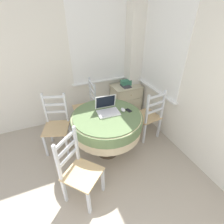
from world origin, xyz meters
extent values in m
cube|color=white|center=(0.02, 3.31, 1.27)|extent=(4.44, 0.06, 2.55)
cube|color=white|center=(1.41, 3.27, 1.49)|extent=(1.10, 0.01, 1.42)
cube|color=white|center=(1.41, 3.24, 0.77)|extent=(1.18, 0.07, 0.02)
cube|color=white|center=(2.23, 2.45, 1.49)|extent=(0.01, 1.10, 1.42)
cube|color=white|center=(2.20, 2.45, 0.77)|extent=(0.07, 1.18, 0.02)
cube|color=white|center=(2.10, 3.14, 1.27)|extent=(0.28, 0.28, 2.55)
cylinder|color=#4C3D2D|center=(1.06, 2.03, 0.01)|extent=(0.36, 0.36, 0.03)
cylinder|color=#4C3D2D|center=(1.06, 2.03, 0.38)|extent=(0.11, 0.11, 0.71)
cylinder|color=beige|center=(1.06, 2.03, 0.59)|extent=(1.04, 1.04, 0.30)
cylinder|color=#607A4C|center=(1.06, 2.03, 0.66)|extent=(1.07, 1.07, 0.16)
cylinder|color=#607A4C|center=(1.06, 2.03, 0.75)|extent=(1.01, 1.01, 0.02)
cube|color=white|center=(1.10, 2.07, 0.76)|extent=(0.34, 0.24, 0.02)
cube|color=silver|center=(1.10, 2.08, 0.77)|extent=(0.29, 0.15, 0.00)
cube|color=white|center=(1.11, 2.20, 0.88)|extent=(0.33, 0.07, 0.22)
cube|color=black|center=(1.11, 2.19, 0.88)|extent=(0.29, 0.06, 0.19)
ellipsoid|color=white|center=(1.33, 2.03, 0.78)|extent=(0.06, 0.10, 0.05)
cube|color=black|center=(1.41, 2.01, 0.76)|extent=(0.08, 0.12, 0.01)
cube|color=black|center=(1.41, 2.01, 0.77)|extent=(0.06, 0.08, 0.00)
cube|color=tan|center=(0.92, 2.86, 0.43)|extent=(0.42, 0.41, 0.02)
cube|color=silver|center=(0.75, 3.04, 0.21)|extent=(0.04, 0.04, 0.42)
cube|color=silver|center=(0.74, 2.70, 0.21)|extent=(0.04, 0.04, 0.42)
cube|color=silver|center=(1.11, 3.03, 0.21)|extent=(0.04, 0.04, 0.42)
cube|color=silver|center=(1.09, 2.69, 0.21)|extent=(0.04, 0.04, 0.42)
cube|color=silver|center=(1.11, 3.03, 0.71)|extent=(0.03, 0.03, 0.53)
cube|color=silver|center=(1.09, 2.69, 0.71)|extent=(0.03, 0.03, 0.53)
cube|color=silver|center=(1.10, 2.86, 0.91)|extent=(0.03, 0.34, 0.04)
cube|color=silver|center=(1.10, 2.86, 0.77)|extent=(0.03, 0.34, 0.04)
cube|color=silver|center=(1.10, 2.86, 0.63)|extent=(0.03, 0.34, 0.04)
cube|color=tan|center=(1.89, 2.18, 0.43)|extent=(0.44, 0.45, 0.02)
cube|color=silver|center=(2.04, 2.37, 0.21)|extent=(0.04, 0.04, 0.42)
cube|color=silver|center=(1.70, 2.33, 0.21)|extent=(0.04, 0.04, 0.42)
cube|color=silver|center=(2.08, 2.02, 0.21)|extent=(0.04, 0.04, 0.42)
cube|color=silver|center=(1.74, 1.98, 0.21)|extent=(0.04, 0.04, 0.42)
cube|color=silver|center=(2.08, 2.02, 0.71)|extent=(0.04, 0.04, 0.53)
cube|color=silver|center=(1.74, 1.98, 0.71)|extent=(0.04, 0.04, 0.53)
cube|color=silver|center=(1.91, 2.00, 0.91)|extent=(0.34, 0.06, 0.04)
cube|color=silver|center=(1.91, 2.00, 0.77)|extent=(0.34, 0.06, 0.04)
cube|color=silver|center=(1.91, 2.00, 0.63)|extent=(0.34, 0.06, 0.04)
cube|color=tan|center=(0.49, 1.41, 0.43)|extent=(0.56, 0.57, 0.02)
cube|color=silver|center=(0.48, 1.17, 0.21)|extent=(0.05, 0.05, 0.42)
cube|color=silver|center=(0.74, 1.39, 0.21)|extent=(0.05, 0.05, 0.42)
cube|color=silver|center=(0.25, 1.44, 0.21)|extent=(0.05, 0.05, 0.42)
cube|color=silver|center=(0.51, 1.66, 0.21)|extent=(0.05, 0.05, 0.42)
cube|color=silver|center=(0.25, 1.44, 0.71)|extent=(0.05, 0.05, 0.53)
cube|color=silver|center=(0.51, 1.66, 0.71)|extent=(0.05, 0.05, 0.53)
cube|color=silver|center=(0.38, 1.55, 0.91)|extent=(0.27, 0.24, 0.04)
cube|color=silver|center=(0.38, 1.55, 0.77)|extent=(0.27, 0.24, 0.04)
cube|color=silver|center=(0.38, 1.55, 0.63)|extent=(0.27, 0.24, 0.04)
cube|color=tan|center=(0.33, 2.45, 0.43)|extent=(0.51, 0.52, 0.02)
cube|color=silver|center=(0.11, 2.34, 0.21)|extent=(0.04, 0.04, 0.42)
cube|color=silver|center=(0.43, 2.23, 0.21)|extent=(0.04, 0.04, 0.42)
cube|color=silver|center=(0.23, 2.68, 0.21)|extent=(0.04, 0.04, 0.42)
cube|color=silver|center=(0.55, 2.56, 0.21)|extent=(0.04, 0.04, 0.42)
cube|color=silver|center=(0.23, 2.68, 0.71)|extent=(0.04, 0.04, 0.53)
cube|color=silver|center=(0.55, 2.56, 0.71)|extent=(0.04, 0.04, 0.53)
cube|color=silver|center=(0.39, 2.62, 0.91)|extent=(0.33, 0.13, 0.04)
cube|color=silver|center=(0.39, 2.62, 0.77)|extent=(0.33, 0.13, 0.04)
cube|color=silver|center=(0.39, 2.62, 0.63)|extent=(0.33, 0.13, 0.04)
cube|color=beige|center=(1.90, 3.03, 0.32)|extent=(0.58, 0.42, 0.65)
cube|color=beige|center=(1.90, 3.03, 0.66)|extent=(0.61, 0.44, 0.02)
cube|color=beige|center=(1.90, 2.81, 0.54)|extent=(0.51, 0.01, 0.18)
sphere|color=olive|center=(1.90, 2.81, 0.54)|extent=(0.02, 0.02, 0.02)
cube|color=beige|center=(1.90, 2.81, 0.32)|extent=(0.51, 0.01, 0.18)
sphere|color=olive|center=(1.90, 2.81, 0.32)|extent=(0.02, 0.02, 0.02)
cube|color=beige|center=(1.90, 2.81, 0.11)|extent=(0.51, 0.01, 0.18)
sphere|color=olive|center=(1.90, 2.81, 0.11)|extent=(0.02, 0.02, 0.02)
cube|color=#387A5B|center=(1.90, 3.05, 0.72)|extent=(0.21, 0.13, 0.11)
cube|color=#3F3F44|center=(1.87, 2.99, 0.68)|extent=(0.17, 0.22, 0.02)
camera|label=1|loc=(0.29, 0.03, 2.20)|focal=28.00mm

